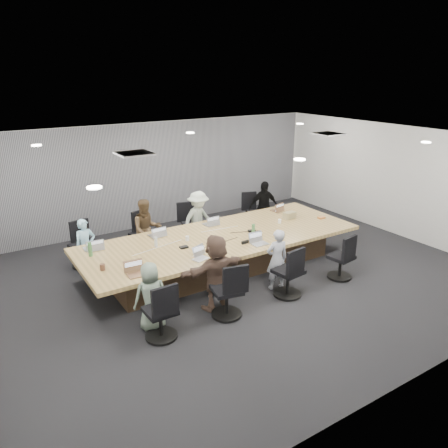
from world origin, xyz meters
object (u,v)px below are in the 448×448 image
chair_5 (227,294)px  person_2 (198,220)px  chair_1 (142,238)px  laptop_2 (210,224)px  chair_3 (255,215)px  person_5 (216,272)px  chair_0 (82,249)px  person_4 (151,296)px  laptop_1 (157,235)px  bottle_green_right (253,230)px  chair_4 (160,315)px  person_1 (147,230)px  laptop_4 (138,275)px  laptop_5 (201,259)px  bottle_clear (156,242)px  laptop_3 (277,210)px  laptop_6 (260,244)px  person_3 (263,207)px  chair_2 (192,227)px  stapler (245,242)px  person_6 (277,259)px  laptop_0 (93,248)px  bottle_green_left (90,249)px  snack_packet (321,218)px  canvas_bag (289,215)px  chair_7 (341,261)px  chair_6 (288,275)px  mug_brown (102,267)px  conference_table (222,251)px  person_0 (86,246)px

chair_5 → person_2: bearing=80.7°
chair_1 → laptop_2: size_ratio=2.45×
chair_1 → chair_3: size_ratio=1.03×
person_5 → laptop_2: bearing=-121.6°
chair_0 → chair_1: bearing=169.2°
person_4 → chair_5: bearing=169.5°
laptop_1 → bottle_green_right: 2.07m
chair_4 → laptop_1: bearing=66.2°
chair_1 → laptop_1: (0.00, -0.90, 0.36)m
person_2 → chair_3: bearing=-2.3°
person_1 → laptop_4: 2.40m
laptop_5 → bottle_clear: 1.12m
chair_0 → chair_3: (4.65, 0.00, -0.02)m
laptop_3 → laptop_6: same height
laptop_6 → person_3: bearing=51.6°
chair_2 → bottle_green_right: 2.12m
stapler → chair_4: bearing=-159.6°
person_6 → bottle_clear: 2.42m
laptop_0 → bottle_green_left: bottle_green_left is taller
person_6 → person_3: bearing=-111.2°
chair_4 → chair_5: (1.25, 0.00, 0.01)m
person_2 → person_4: 3.61m
snack_packet → chair_0: bearing=159.3°
person_4 → laptop_2: bearing=-132.9°
chair_3 → laptop_5: (-3.10, -2.50, 0.37)m
person_6 → person_1: bearing=-48.8°
chair_1 → person_4: person_4 is taller
chair_0 → canvas_bag: 4.79m
canvas_bag → chair_1: bearing=153.9°
laptop_3 → laptop_6: 2.35m
laptop_0 → person_2: person_2 is taller
chair_7 → laptop_3: chair_7 is taller
laptop_5 → person_1: bearing=79.9°
laptop_5 → person_6: (1.38, -0.55, -0.13)m
laptop_1 → laptop_3: 3.27m
chair_1 → chair_6: 3.74m
laptop_0 → bottle_green_right: 3.31m
laptop_0 → chair_4: bearing=100.4°
person_6 → stapler: 0.80m
laptop_5 → bottle_green_right: bottle_green_right is taller
chair_1 → person_4: (-1.07, -3.05, 0.20)m
laptop_1 → mug_brown: 1.86m
conference_table → laptop_6: laptop_6 is taller
laptop_2 → chair_4: bearing=45.4°
person_4 → person_0: bearing=-78.3°
laptop_1 → canvas_bag: bearing=164.9°
person_4 → person_6: bearing=-174.8°
chair_5 → person_2: person_2 is taller
chair_5 → mug_brown: bearing=151.2°
chair_7 → bottle_green_right: 1.91m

